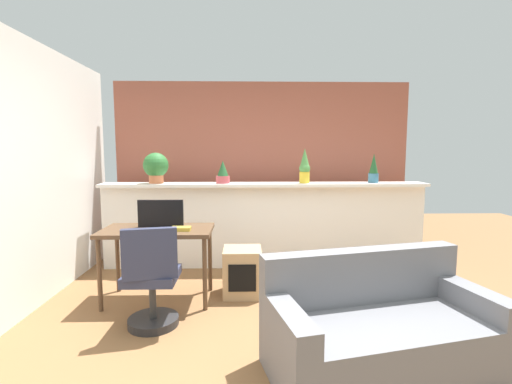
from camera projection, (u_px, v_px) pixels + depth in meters
ground_plane at (276, 344)px, 2.93m from camera, size 12.00×12.00×0.00m
divider_wall at (264, 226)px, 4.85m from camera, size 4.18×0.16×1.08m
plant_shelf at (264, 185)px, 4.75m from camera, size 4.18×0.35×0.04m
brick_wall_behind at (262, 170)px, 5.37m from camera, size 4.18×0.10×2.50m
potted_plant_0 at (156, 167)px, 4.70m from camera, size 0.32×0.32×0.39m
potted_plant_1 at (223, 173)px, 4.70m from camera, size 0.18×0.18×0.29m
potted_plant_2 at (305, 167)px, 4.72m from camera, size 0.14×0.14×0.45m
potted_plant_3 at (374, 169)px, 4.79m from camera, size 0.13×0.13×0.38m
desk at (158, 237)px, 3.73m from camera, size 1.10×0.60×0.75m
tv_monitor at (161, 213)px, 3.78m from camera, size 0.46×0.04×0.28m
office_chair at (152, 285)px, 3.15m from camera, size 0.48×0.48×0.91m
side_cube_shelf at (242, 272)px, 3.92m from camera, size 0.40×0.41×0.50m
book_on_desk at (181, 229)px, 3.62m from camera, size 0.19×0.11×0.04m
couch at (379, 331)px, 2.56m from camera, size 1.69×1.09×0.80m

